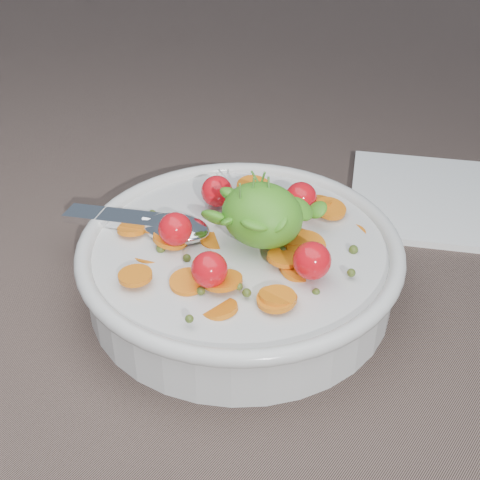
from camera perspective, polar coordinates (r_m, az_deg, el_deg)
The scene contains 3 objects.
ground at distance 0.53m, azimuth -0.60°, elevation -3.79°, with size 6.00×6.00×0.00m, color brown.
bowl at distance 0.50m, azimuth 0.03°, elevation -1.97°, with size 0.26×0.24×0.10m.
napkin at distance 0.65m, azimuth 17.18°, elevation 3.27°, with size 0.17×0.15×0.01m, color white.
Camera 1 is at (0.25, -0.32, 0.33)m, focal length 50.00 mm.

